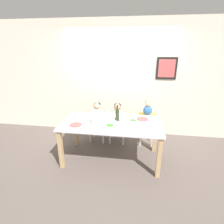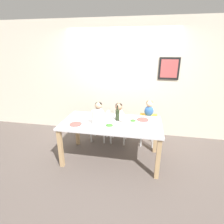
% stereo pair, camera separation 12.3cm
% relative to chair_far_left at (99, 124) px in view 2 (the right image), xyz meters
% --- Properties ---
extents(ground_plane, '(14.00, 14.00, 0.00)m').
position_rel_chair_far_left_xyz_m(ground_plane, '(0.43, -0.70, -0.40)').
color(ground_plane, '#564C47').
extents(wall_back, '(10.00, 0.09, 2.70)m').
position_rel_chair_far_left_xyz_m(wall_back, '(0.43, 0.56, 0.95)').
color(wall_back, beige).
rests_on(wall_back, ground_plane).
extents(dining_table, '(1.82, 0.92, 0.78)m').
position_rel_chair_far_left_xyz_m(dining_table, '(0.43, -0.70, 0.28)').
color(dining_table, silver).
rests_on(dining_table, ground_plane).
extents(chair_far_left, '(0.43, 0.40, 0.47)m').
position_rel_chair_far_left_xyz_m(chair_far_left, '(0.00, 0.00, 0.00)').
color(chair_far_left, silver).
rests_on(chair_far_left, ground_plane).
extents(chair_far_center, '(0.43, 0.40, 0.47)m').
position_rel_chair_far_left_xyz_m(chair_far_center, '(0.46, 0.00, 0.00)').
color(chair_far_center, silver).
rests_on(chair_far_center, ground_plane).
extents(chair_right_highchair, '(0.37, 0.34, 0.68)m').
position_rel_chair_far_left_xyz_m(chair_right_highchair, '(1.11, 0.00, 0.14)').
color(chair_right_highchair, silver).
rests_on(chair_right_highchair, ground_plane).
extents(person_child_left, '(0.27, 0.17, 0.46)m').
position_rel_chair_far_left_xyz_m(person_child_left, '(-0.00, 0.00, 0.30)').
color(person_child_left, silver).
rests_on(person_child_left, chair_far_left).
extents(person_child_center, '(0.27, 0.17, 0.46)m').
position_rel_chair_far_left_xyz_m(person_child_center, '(0.46, 0.00, 0.30)').
color(person_child_center, beige).
rests_on(person_child_center, chair_far_center).
extents(person_baby_right, '(0.19, 0.15, 0.35)m').
position_rel_chair_far_left_xyz_m(person_baby_right, '(1.11, 0.00, 0.48)').
color(person_baby_right, '#3366B2').
rests_on(person_baby_right, chair_right_highchair).
extents(wine_bottle, '(0.08, 0.08, 0.30)m').
position_rel_chair_far_left_xyz_m(wine_bottle, '(0.52, -0.57, 0.49)').
color(wine_bottle, '#232D19').
rests_on(wine_bottle, dining_table).
extents(paper_towel_roll, '(0.11, 0.11, 0.26)m').
position_rel_chair_far_left_xyz_m(paper_towel_roll, '(0.16, -0.83, 0.51)').
color(paper_towel_roll, white).
rests_on(paper_towel_roll, dining_table).
extents(wine_glass_near, '(0.07, 0.07, 0.17)m').
position_rel_chair_far_left_xyz_m(wine_glass_near, '(0.65, -0.69, 0.51)').
color(wine_glass_near, white).
rests_on(wine_glass_near, dining_table).
extents(wine_glass_far, '(0.07, 0.07, 0.17)m').
position_rel_chair_far_left_xyz_m(wine_glass_far, '(0.34, -0.54, 0.51)').
color(wine_glass_far, white).
rests_on(wine_glass_far, dining_table).
extents(salad_bowl_large, '(0.15, 0.15, 0.09)m').
position_rel_chair_far_left_xyz_m(salad_bowl_large, '(0.45, -0.97, 0.42)').
color(salad_bowl_large, white).
rests_on(salad_bowl_large, dining_table).
extents(salad_bowl_small, '(0.12, 0.12, 0.09)m').
position_rel_chair_far_left_xyz_m(salad_bowl_small, '(0.82, -0.70, 0.42)').
color(salad_bowl_small, white).
rests_on(salad_bowl_small, dining_table).
extents(dinner_plate_front_left, '(0.22, 0.22, 0.01)m').
position_rel_chair_far_left_xyz_m(dinner_plate_front_left, '(-0.19, -0.90, 0.39)').
color(dinner_plate_front_left, '#D14C47').
rests_on(dinner_plate_front_left, dining_table).
extents(dinner_plate_back_left, '(0.22, 0.22, 0.01)m').
position_rel_chair_far_left_xyz_m(dinner_plate_back_left, '(-0.00, -0.41, 0.39)').
color(dinner_plate_back_left, silver).
rests_on(dinner_plate_back_left, dining_table).
extents(dinner_plate_back_right, '(0.22, 0.22, 0.01)m').
position_rel_chair_far_left_xyz_m(dinner_plate_back_right, '(1.00, -0.47, 0.39)').
color(dinner_plate_back_right, '#D14C47').
rests_on(dinner_plate_back_right, dining_table).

